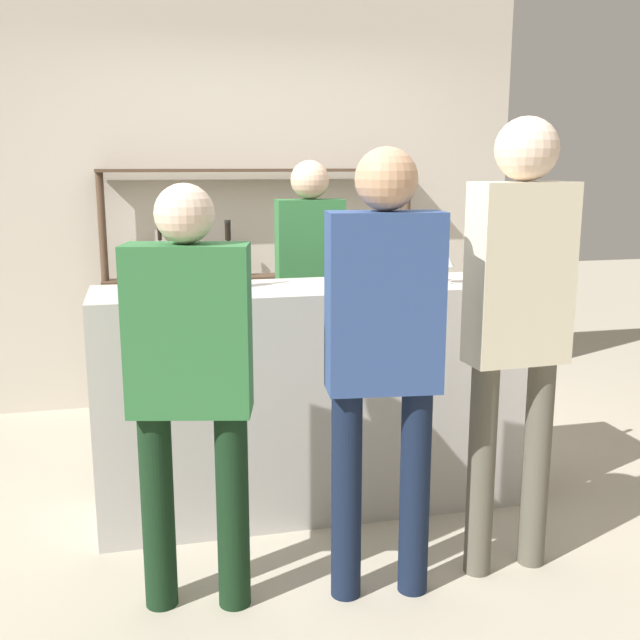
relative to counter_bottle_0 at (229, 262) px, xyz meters
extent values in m
plane|color=#B2A893|center=(0.42, -0.02, -1.21)|extent=(16.00, 16.00, 0.00)
cube|color=#B7B2AD|center=(0.42, -0.02, -0.66)|extent=(2.08, 0.52, 1.09)
cube|color=beige|center=(0.42, 1.83, 0.19)|extent=(3.68, 0.12, 2.80)
cylinder|color=#4C3828|center=(-0.62, 1.65, -0.40)|extent=(0.05, 0.05, 1.61)
cylinder|color=#4C3828|center=(1.45, 1.65, -0.40)|extent=(0.05, 0.05, 1.61)
cube|color=#4C3828|center=(0.42, 1.65, 0.39)|extent=(2.12, 0.18, 0.02)
cube|color=#4C3828|center=(0.42, 1.65, -0.32)|extent=(2.12, 0.18, 0.02)
cylinder|color=black|center=(-0.26, 1.65, -0.20)|extent=(0.07, 0.07, 0.22)
cone|color=black|center=(-0.26, 1.65, -0.07)|extent=(0.07, 0.07, 0.03)
cylinder|color=black|center=(-0.26, 1.65, -0.01)|extent=(0.03, 0.03, 0.10)
cylinder|color=gold|center=(-0.26, 1.65, 0.05)|extent=(0.03, 0.03, 0.01)
cylinder|color=#0F1956|center=(0.19, 1.65, -0.21)|extent=(0.06, 0.06, 0.21)
cone|color=#0F1956|center=(0.19, 1.65, -0.09)|extent=(0.06, 0.06, 0.03)
cylinder|color=#0F1956|center=(0.19, 1.65, -0.04)|extent=(0.02, 0.02, 0.07)
cylinder|color=maroon|center=(0.19, 1.65, 0.00)|extent=(0.03, 0.03, 0.01)
cylinder|color=silver|center=(0.64, 1.65, -0.21)|extent=(0.06, 0.06, 0.20)
cone|color=silver|center=(0.64, 1.65, -0.10)|extent=(0.06, 0.06, 0.03)
cylinder|color=silver|center=(0.64, 1.65, -0.04)|extent=(0.02, 0.02, 0.09)
cylinder|color=black|center=(0.64, 1.65, 0.01)|extent=(0.03, 0.03, 0.01)
cylinder|color=silver|center=(1.09, 1.65, -0.21)|extent=(0.07, 0.07, 0.21)
cone|color=silver|center=(1.09, 1.65, -0.09)|extent=(0.07, 0.07, 0.03)
cylinder|color=silver|center=(1.09, 1.65, -0.03)|extent=(0.02, 0.02, 0.09)
cylinder|color=gold|center=(1.09, 1.65, 0.01)|extent=(0.03, 0.03, 0.01)
cylinder|color=black|center=(0.00, 0.00, -0.02)|extent=(0.07, 0.07, 0.19)
cone|color=black|center=(0.00, 0.00, 0.08)|extent=(0.07, 0.07, 0.03)
cylinder|color=black|center=(0.00, 0.00, 0.14)|extent=(0.03, 0.03, 0.08)
cylinder|color=black|center=(0.00, 0.00, 0.18)|extent=(0.03, 0.03, 0.01)
cylinder|color=black|center=(1.19, -0.09, -0.01)|extent=(0.07, 0.07, 0.22)
cone|color=black|center=(1.19, -0.09, 0.12)|extent=(0.07, 0.07, 0.03)
cylinder|color=black|center=(1.19, -0.09, 0.18)|extent=(0.03, 0.03, 0.09)
cylinder|color=#232328|center=(1.19, -0.09, 0.23)|extent=(0.03, 0.03, 0.01)
cylinder|color=black|center=(0.77, -0.13, -0.02)|extent=(0.09, 0.09, 0.20)
cone|color=black|center=(0.77, -0.13, 0.10)|extent=(0.09, 0.09, 0.04)
cylinder|color=black|center=(0.77, -0.13, 0.16)|extent=(0.03, 0.03, 0.07)
cylinder|color=#232328|center=(0.77, -0.13, 0.20)|extent=(0.03, 0.03, 0.01)
cylinder|color=silver|center=(1.02, -0.09, -0.12)|extent=(0.06, 0.06, 0.00)
cylinder|color=silver|center=(1.02, -0.09, -0.08)|extent=(0.01, 0.01, 0.08)
cone|color=silver|center=(1.02, -0.09, 0.00)|extent=(0.07, 0.07, 0.07)
cylinder|color=silver|center=(-0.10, 0.11, -0.04)|extent=(0.11, 0.11, 0.16)
sphere|color=tan|center=(-0.12, 0.12, -0.09)|extent=(0.02, 0.02, 0.02)
sphere|color=tan|center=(-0.07, 0.14, -0.10)|extent=(0.02, 0.02, 0.02)
sphere|color=tan|center=(-0.07, 0.10, -0.10)|extent=(0.02, 0.02, 0.02)
sphere|color=tan|center=(-0.11, 0.12, -0.05)|extent=(0.02, 0.02, 0.02)
sphere|color=tan|center=(-0.11, 0.14, -0.09)|extent=(0.02, 0.02, 0.02)
sphere|color=tan|center=(-0.11, 0.14, -0.08)|extent=(0.02, 0.02, 0.02)
cylinder|color=black|center=(-0.10, -0.78, -0.82)|extent=(0.12, 0.12, 0.77)
cylinder|color=black|center=(-0.37, -0.72, -0.82)|extent=(0.12, 0.12, 0.77)
cube|color=#2D6B38|center=(-0.23, -0.75, -0.14)|extent=(0.47, 0.28, 0.61)
sphere|color=beige|center=(-0.23, -0.75, 0.27)|extent=(0.21, 0.21, 0.21)
cylinder|color=#121C33|center=(0.59, -0.85, -0.79)|extent=(0.12, 0.12, 0.83)
cylinder|color=#121C33|center=(0.33, -0.82, -0.79)|extent=(0.12, 0.12, 0.83)
cube|color=navy|center=(0.46, -0.84, -0.05)|extent=(0.43, 0.23, 0.65)
sphere|color=tan|center=(0.46, -0.84, 0.39)|extent=(0.22, 0.22, 0.22)
cylinder|color=#575347|center=(1.15, -0.77, -0.77)|extent=(0.11, 0.11, 0.88)
cylinder|color=#575347|center=(0.90, -0.79, -0.77)|extent=(0.11, 0.11, 0.88)
cube|color=beige|center=(1.02, -0.78, 0.02)|extent=(0.40, 0.19, 0.70)
sphere|color=beige|center=(1.02, -0.78, 0.49)|extent=(0.24, 0.24, 0.24)
cylinder|color=black|center=(0.44, 0.83, -0.80)|extent=(0.11, 0.11, 0.81)
cylinder|color=black|center=(0.69, 0.82, -0.80)|extent=(0.11, 0.11, 0.81)
cube|color=#2D6B38|center=(0.56, 0.82, -0.08)|extent=(0.39, 0.18, 0.64)
sphere|color=#DBB293|center=(0.56, 0.82, 0.35)|extent=(0.22, 0.22, 0.22)
camera|label=1|loc=(-0.39, -3.36, 0.44)|focal=42.00mm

